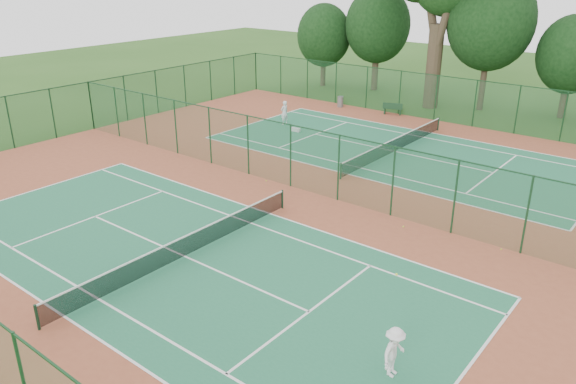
% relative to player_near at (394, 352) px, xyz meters
% --- Properties ---
extents(ground, '(120.00, 120.00, 0.00)m').
position_rel_player_near_xyz_m(ground, '(-10.25, 10.06, -0.83)').
color(ground, '#2A541A').
rests_on(ground, ground).
extents(red_pad, '(40.00, 36.00, 0.01)m').
position_rel_player_near_xyz_m(red_pad, '(-10.25, 10.06, -0.82)').
color(red_pad, brown).
rests_on(red_pad, ground).
extents(court_near, '(23.77, 10.97, 0.01)m').
position_rel_player_near_xyz_m(court_near, '(-10.25, 1.06, -0.81)').
color(court_near, '#216A46').
rests_on(court_near, red_pad).
extents(court_far, '(23.77, 10.97, 0.01)m').
position_rel_player_near_xyz_m(court_far, '(-10.25, 19.06, -0.81)').
color(court_far, '#216A47').
rests_on(court_far, red_pad).
extents(fence_north, '(40.00, 0.09, 3.50)m').
position_rel_player_near_xyz_m(fence_north, '(-10.25, 28.06, 0.93)').
color(fence_north, '#194C2A').
rests_on(fence_north, ground).
extents(fence_west, '(0.09, 36.00, 3.50)m').
position_rel_player_near_xyz_m(fence_west, '(-30.25, 10.06, 0.93)').
color(fence_west, '#17452A').
rests_on(fence_west, ground).
extents(fence_divider, '(40.00, 0.09, 3.50)m').
position_rel_player_near_xyz_m(fence_divider, '(-10.25, 10.06, 0.93)').
color(fence_divider, '#164423').
rests_on(fence_divider, ground).
extents(tennis_net_near, '(0.10, 12.90, 0.97)m').
position_rel_player_near_xyz_m(tennis_net_near, '(-10.25, 1.06, -0.28)').
color(tennis_net_near, '#12311E').
rests_on(tennis_net_near, ground).
extents(tennis_net_far, '(0.10, 12.90, 0.97)m').
position_rel_player_near_xyz_m(tennis_net_far, '(-10.25, 19.06, -0.28)').
color(tennis_net_far, '#163E25').
rests_on(tennis_net_far, ground).
extents(player_near, '(0.61, 1.05, 1.62)m').
position_rel_player_near_xyz_m(player_near, '(0.00, 0.00, 0.00)').
color(player_near, silver).
rests_on(player_near, court_near).
extents(player_far, '(0.53, 0.71, 1.79)m').
position_rel_player_near_xyz_m(player_far, '(-20.06, 19.78, 0.09)').
color(player_far, silver).
rests_on(player_far, court_far).
extents(trash_bin, '(0.59, 0.59, 0.90)m').
position_rel_player_near_xyz_m(trash_bin, '(-19.88, 27.11, -0.37)').
color(trash_bin, slate).
rests_on(trash_bin, red_pad).
extents(bench, '(1.63, 0.95, 0.97)m').
position_rel_player_near_xyz_m(bench, '(-15.13, 27.53, -0.32)').
color(bench, black).
rests_on(bench, red_pad).
extents(kit_bag, '(0.73, 0.31, 0.27)m').
position_rel_player_near_xyz_m(kit_bag, '(-18.20, 18.76, -0.68)').
color(kit_bag, silver).
rests_on(kit_bag, red_pad).
extents(stray_ball_a, '(0.08, 0.08, 0.08)m').
position_rel_player_near_xyz_m(stray_ball_a, '(-4.50, 9.23, -0.78)').
color(stray_ball_a, '#BBD732').
rests_on(stray_ball_a, red_pad).
extents(stray_ball_b, '(0.07, 0.07, 0.07)m').
position_rel_player_near_xyz_m(stray_ball_b, '(-0.20, 9.83, -0.78)').
color(stray_ball_b, gold).
rests_on(stray_ball_b, red_pad).
extents(stray_ball_c, '(0.07, 0.07, 0.07)m').
position_rel_player_near_xyz_m(stray_ball_c, '(-13.31, 9.79, -0.78)').
color(stray_ball_c, '#D0E735').
rests_on(stray_ball_c, red_pad).
extents(evergreen_row, '(39.00, 5.00, 12.00)m').
position_rel_player_near_xyz_m(evergreen_row, '(-9.75, 34.31, -0.83)').
color(evergreen_row, black).
rests_on(evergreen_row, ground).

